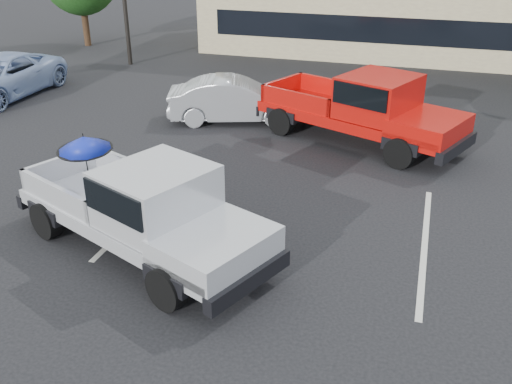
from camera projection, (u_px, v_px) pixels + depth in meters
The scene contains 6 objects.
ground at pixel (250, 274), 10.39m from camera, with size 90.00×90.00×0.00m, color black.
stripe_left at pixel (151, 204), 12.90m from camera, with size 0.12×5.00×0.01m, color silver.
stripe_right at pixel (425, 245), 11.31m from camera, with size 0.12×5.00×0.01m, color silver.
silver_pickup at pixel (149, 206), 10.53m from camera, with size 6.00×4.04×2.06m.
red_pickup at pixel (371, 107), 15.84m from camera, with size 6.43×4.34×2.01m.
silver_sedan at pixel (235, 100), 17.88m from camera, with size 1.45×4.17×1.37m, color #A5A7AC.
Camera 1 is at (2.66, -8.27, 5.89)m, focal length 40.00 mm.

